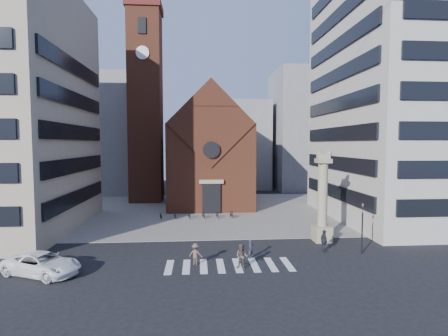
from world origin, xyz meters
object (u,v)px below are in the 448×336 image
(lion_column, at_px, (322,205))
(pedestrian_1, at_px, (242,256))
(pedestrian_2, at_px, (324,241))
(traffic_light, at_px, (362,227))
(scooter_0, at_px, (161,216))
(pedestrian_0, at_px, (251,249))
(white_car, at_px, (42,264))

(lion_column, xyz_separation_m, pedestrian_1, (-8.58, -6.78, -2.51))
(pedestrian_2, bearing_deg, traffic_light, -108.72)
(lion_column, height_order, scooter_0, lion_column)
(pedestrian_2, bearing_deg, pedestrian_0, 95.46)
(lion_column, relative_size, traffic_light, 2.02)
(white_car, distance_m, pedestrian_2, 22.16)
(pedestrian_0, height_order, pedestrian_1, pedestrian_1)
(lion_column, distance_m, scooter_0, 19.94)
(scooter_0, bearing_deg, lion_column, -44.75)
(traffic_light, distance_m, pedestrian_0, 9.68)
(traffic_light, xyz_separation_m, pedestrian_2, (-3.00, 0.74, -1.32))
(white_car, bearing_deg, lion_column, -50.27)
(pedestrian_1, height_order, pedestrian_2, pedestrian_2)
(traffic_light, bearing_deg, pedestrian_0, -177.23)
(lion_column, xyz_separation_m, pedestrian_2, (-1.01, -3.26, -2.49))
(lion_column, xyz_separation_m, pedestrian_0, (-7.55, -4.46, -2.68))
(traffic_light, distance_m, white_car, 25.08)
(white_car, height_order, scooter_0, white_car)
(pedestrian_1, bearing_deg, lion_column, 64.12)
(lion_column, relative_size, pedestrian_1, 4.57)
(pedestrian_0, bearing_deg, traffic_light, -39.63)
(lion_column, height_order, pedestrian_1, lion_column)
(pedestrian_0, distance_m, pedestrian_1, 2.55)
(pedestrian_0, bearing_deg, pedestrian_1, -156.27)
(traffic_light, bearing_deg, scooter_0, 140.79)
(lion_column, height_order, traffic_light, lion_column)
(white_car, bearing_deg, scooter_0, 3.01)
(scooter_0, bearing_deg, pedestrian_0, -71.18)
(traffic_light, relative_size, scooter_0, 2.74)
(traffic_light, xyz_separation_m, pedestrian_0, (-9.55, -0.46, -1.52))
(scooter_0, bearing_deg, pedestrian_1, -77.23)
(traffic_light, bearing_deg, pedestrian_2, 166.20)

